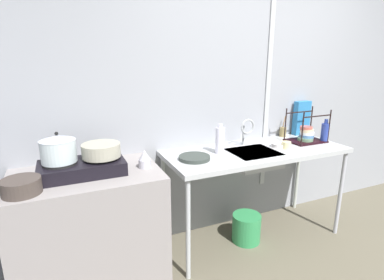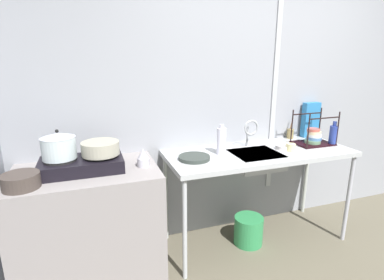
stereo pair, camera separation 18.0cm
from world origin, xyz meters
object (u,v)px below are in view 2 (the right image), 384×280
(pot_on_left_burner, at_px, (59,146))
(pot_beside_stove, at_px, (21,181))
(pot_on_right_burner, at_px, (101,148))
(faucet, at_px, (251,129))
(percolator, at_px, (143,158))
(cereal_box, at_px, (310,120))
(sink_basin, at_px, (256,160))
(bottle_by_sink, at_px, (221,141))
(bottle_by_rack, at_px, (333,135))
(bucket_on_floor, at_px, (248,230))
(stove, at_px, (82,164))
(small_bowl_on_drainboard, at_px, (283,147))
(dish_rack, at_px, (313,137))
(cup_by_rack, at_px, (291,147))
(utensil_jar, at_px, (290,133))
(frying_pan, at_px, (194,158))

(pot_on_left_burner, distance_m, pot_beside_stove, 0.33)
(pot_on_right_burner, bearing_deg, faucet, 5.20)
(percolator, distance_m, cereal_box, 1.80)
(sink_basin, distance_m, cereal_box, 0.90)
(pot_beside_stove, height_order, cereal_box, cereal_box)
(bottle_by_sink, xyz_separation_m, bottle_by_rack, (1.10, -0.08, -0.02))
(pot_on_left_burner, height_order, bucket_on_floor, pot_on_left_burner)
(pot_on_left_burner, height_order, pot_on_right_burner, pot_on_left_burner)
(bottle_by_sink, bearing_deg, percolator, -173.51)
(stove, bearing_deg, faucet, 4.70)
(percolator, xyz_separation_m, small_bowl_on_drainboard, (1.25, 0.02, -0.05))
(pot_on_right_burner, height_order, bucket_on_floor, pot_on_right_burner)
(bottle_by_rack, bearing_deg, percolator, 179.79)
(stove, height_order, small_bowl_on_drainboard, stove)
(bucket_on_floor, bearing_deg, sink_basin, -8.39)
(cereal_box, bearing_deg, faucet, -169.92)
(dish_rack, bearing_deg, sink_basin, -173.89)
(cup_by_rack, xyz_separation_m, bucket_on_floor, (-0.35, 0.04, -0.77))
(utensil_jar, bearing_deg, sink_basin, -151.33)
(dish_rack, bearing_deg, small_bowl_on_drainboard, -172.62)
(pot_on_right_burner, xyz_separation_m, percolator, (0.30, -0.05, -0.09))
(stove, bearing_deg, bottle_by_rack, -1.37)
(utensil_jar, bearing_deg, frying_pan, -165.31)
(pot_beside_stove, relative_size, cereal_box, 0.64)
(pot_on_right_burner, height_order, bottle_by_sink, bottle_by_sink)
(small_bowl_on_drainboard, distance_m, bottle_by_sink, 0.59)
(percolator, distance_m, sink_basin, 0.97)
(small_bowl_on_drainboard, xyz_separation_m, cereal_box, (0.52, 0.29, 0.16))
(bottle_by_sink, bearing_deg, sink_basin, -14.49)
(percolator, relative_size, bottle_by_sink, 0.53)
(percolator, relative_size, sink_basin, 0.33)
(percolator, height_order, dish_rack, dish_rack)
(dish_rack, bearing_deg, pot_on_left_burner, -179.36)
(pot_on_left_burner, xyz_separation_m, bucket_on_floor, (1.50, -0.04, -0.94))
(percolator, xyz_separation_m, faucet, (0.99, 0.16, 0.10))
(small_bowl_on_drainboard, bearing_deg, pot_beside_stove, -175.49)
(sink_basin, xyz_separation_m, utensil_jar, (0.58, 0.32, 0.11))
(pot_on_right_burner, bearing_deg, utensil_jar, 8.38)
(percolator, relative_size, bucket_on_floor, 0.51)
(dish_rack, bearing_deg, frying_pan, -177.62)
(pot_beside_stove, xyz_separation_m, percolator, (0.79, 0.14, 0.02))
(stove, xyz_separation_m, percolator, (0.43, -0.05, 0.01))
(sink_basin, height_order, cereal_box, cereal_box)
(small_bowl_on_drainboard, distance_m, bucket_on_floor, 0.82)
(cup_by_rack, bearing_deg, percolator, 178.25)
(pot_beside_stove, height_order, sink_basin, pot_beside_stove)
(small_bowl_on_drainboard, relative_size, bottle_by_sink, 0.53)
(stove, distance_m, bottle_by_sink, 1.11)
(bottle_by_rack, bearing_deg, bottle_by_sink, 175.70)
(cereal_box, bearing_deg, stove, -174.03)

